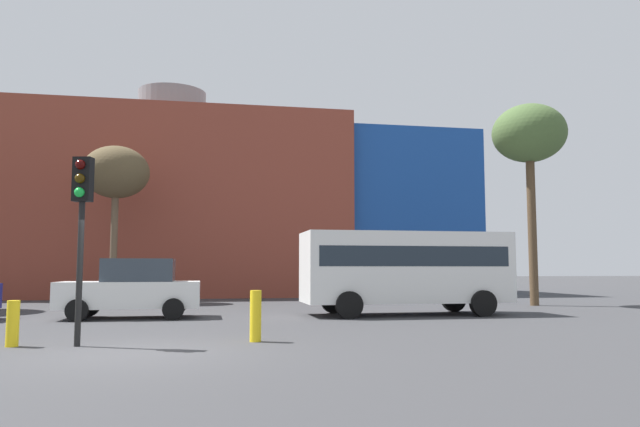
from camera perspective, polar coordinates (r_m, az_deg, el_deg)
The scene contains 9 objects.
ground_plane at distance 11.69m, azimuth -17.37°, elevation -12.52°, with size 200.00×200.00×0.00m, color #38383A.
building_backdrop at distance 36.88m, azimuth -14.05°, elevation 0.35°, with size 35.65×10.77×12.17m.
parked_car_2 at distance 19.66m, azimuth -17.35°, elevation -6.80°, with size 4.23×2.08×1.83m.
white_bus at distance 20.30m, azimuth 8.06°, elevation -4.93°, with size 6.80×2.62×2.72m.
traffic_light_island at distance 12.97m, azimuth -21.68°, elevation 0.65°, with size 0.41×0.40×3.77m.
bare_tree_0 at distance 28.92m, azimuth -18.78°, elevation 3.59°, with size 2.98×2.98×7.10m.
bare_tree_1 at distance 27.24m, azimuth 19.22°, elevation 6.92°, with size 3.09×3.09×8.50m.
bollard_yellow_0 at distance 13.45m, azimuth -27.12°, elevation -9.27°, with size 0.24×0.24×0.90m, color yellow.
bollard_yellow_1 at distance 12.89m, azimuth -6.13°, elevation -9.64°, with size 0.24×0.24×1.07m, color yellow.
Camera 1 is at (1.29, -11.52, 1.53)m, focal length 33.75 mm.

